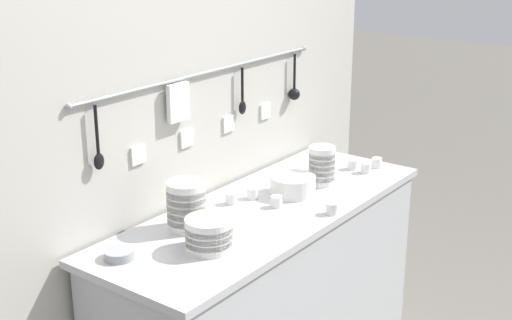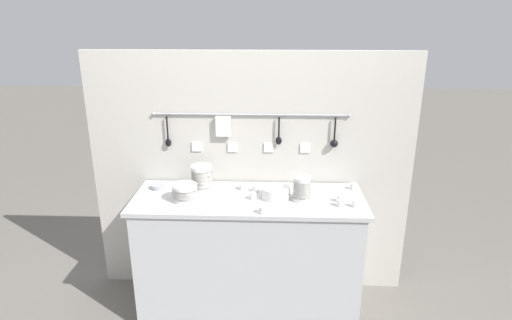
# 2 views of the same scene
# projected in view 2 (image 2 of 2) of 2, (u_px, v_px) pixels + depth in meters

# --- Properties ---
(ground_plane) EXTENTS (20.00, 20.00, 0.00)m
(ground_plane) POSITION_uv_depth(u_px,v_px,m) (249.00, 307.00, 3.24)
(ground_plane) COLOR #666059
(counter) EXTENTS (1.60, 0.58, 0.90)m
(counter) POSITION_uv_depth(u_px,v_px,m) (249.00, 254.00, 3.09)
(counter) COLOR #B7BABC
(counter) RESTS_ON ground
(back_wall) EXTENTS (2.40, 0.09, 1.87)m
(back_wall) POSITION_uv_depth(u_px,v_px,m) (251.00, 176.00, 3.24)
(back_wall) COLOR #BCB7AD
(back_wall) RESTS_ON ground
(bowl_stack_tall_left) EXTENTS (0.11, 0.11, 0.17)m
(bowl_stack_tall_left) POSITION_uv_depth(u_px,v_px,m) (302.00, 189.00, 2.87)
(bowl_stack_tall_left) COLOR silver
(bowl_stack_tall_left) RESTS_ON counter
(bowl_stack_back_corner) EXTENTS (0.17, 0.17, 0.12)m
(bowl_stack_back_corner) POSITION_uv_depth(u_px,v_px,m) (185.00, 192.00, 2.89)
(bowl_stack_back_corner) COLOR silver
(bowl_stack_back_corner) RESTS_ON counter
(bowl_stack_wide_centre) EXTENTS (0.15, 0.15, 0.18)m
(bowl_stack_wide_centre) POSITION_uv_depth(u_px,v_px,m) (202.00, 178.00, 3.04)
(bowl_stack_wide_centre) COLOR silver
(bowl_stack_wide_centre) RESTS_ON counter
(plate_stack) EXTENTS (0.19, 0.19, 0.08)m
(plate_stack) POSITION_uv_depth(u_px,v_px,m) (276.00, 192.00, 2.93)
(plate_stack) COLOR silver
(plate_stack) RESTS_ON counter
(steel_mixing_bowl) EXTENTS (0.11, 0.11, 0.03)m
(steel_mixing_bowl) POSITION_uv_depth(u_px,v_px,m) (158.00, 186.00, 3.10)
(steel_mixing_bowl) COLOR #93969E
(steel_mixing_bowl) RESTS_ON counter
(cup_mid_row) EXTENTS (0.05, 0.05, 0.05)m
(cup_mid_row) POSITION_uv_depth(u_px,v_px,m) (253.00, 196.00, 2.91)
(cup_mid_row) COLOR silver
(cup_mid_row) RESTS_ON counter
(cup_front_left) EXTENTS (0.05, 0.05, 0.05)m
(cup_front_left) POSITION_uv_depth(u_px,v_px,m) (355.00, 204.00, 2.80)
(cup_front_left) COLOR silver
(cup_front_left) RESTS_ON counter
(cup_edge_near) EXTENTS (0.05, 0.05, 0.05)m
(cup_edge_near) POSITION_uv_depth(u_px,v_px,m) (340.00, 203.00, 2.80)
(cup_edge_near) COLOR silver
(cup_edge_near) RESTS_ON counter
(cup_beside_plates) EXTENTS (0.05, 0.05, 0.05)m
(cup_beside_plates) POSITION_uv_depth(u_px,v_px,m) (256.00, 189.00, 3.04)
(cup_beside_plates) COLOR silver
(cup_beside_plates) RESTS_ON counter
(cup_centre) EXTENTS (0.05, 0.05, 0.05)m
(cup_centre) POSITION_uv_depth(u_px,v_px,m) (340.00, 199.00, 2.87)
(cup_centre) COLOR silver
(cup_centre) RESTS_ON counter
(cup_by_caddy) EXTENTS (0.05, 0.05, 0.05)m
(cup_by_caddy) POSITION_uv_depth(u_px,v_px,m) (262.00, 210.00, 2.71)
(cup_by_caddy) COLOR silver
(cup_by_caddy) RESTS_ON counter
(cup_edge_far) EXTENTS (0.05, 0.05, 0.05)m
(cup_edge_far) POSITION_uv_depth(u_px,v_px,m) (243.00, 187.00, 3.07)
(cup_edge_far) COLOR silver
(cup_edge_far) RESTS_ON counter
(cup_front_right) EXTENTS (0.05, 0.05, 0.05)m
(cup_front_right) POSITION_uv_depth(u_px,v_px,m) (353.00, 186.00, 3.08)
(cup_front_right) COLOR silver
(cup_front_right) RESTS_ON counter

